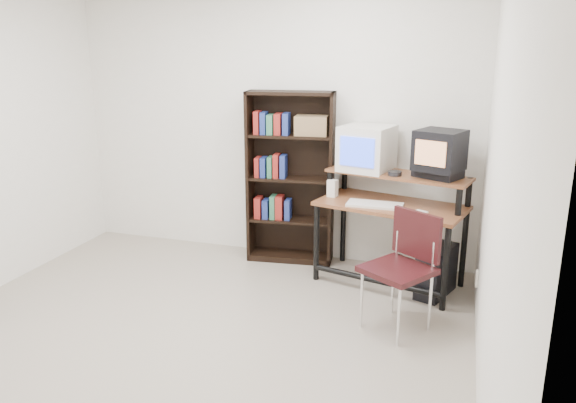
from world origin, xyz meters
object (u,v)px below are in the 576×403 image
(crt_tv, at_px, (440,150))
(school_chair, at_px, (405,258))
(computer_desk, at_px, (392,208))
(crt_monitor, at_px, (367,148))
(bookshelf, at_px, (291,175))
(pc_tower, at_px, (436,271))

(crt_tv, relative_size, school_chair, 0.52)
(school_chair, bearing_deg, computer_desk, 137.70)
(computer_desk, relative_size, school_chair, 1.54)
(computer_desk, height_order, crt_monitor, crt_monitor)
(computer_desk, relative_size, bookshelf, 0.82)
(computer_desk, bearing_deg, bookshelf, 178.24)
(computer_desk, bearing_deg, crt_monitor, 158.76)
(pc_tower, xyz_separation_m, bookshelf, (-1.43, 0.42, 0.64))
(computer_desk, height_order, pc_tower, computer_desk)
(crt_monitor, relative_size, crt_tv, 1.11)
(computer_desk, xyz_separation_m, crt_tv, (0.36, 0.02, 0.52))
(computer_desk, xyz_separation_m, bookshelf, (-1.01, 0.29, 0.16))
(pc_tower, bearing_deg, crt_tv, 128.60)
(crt_monitor, height_order, pc_tower, crt_monitor)
(crt_monitor, distance_m, school_chair, 1.25)
(crt_tv, bearing_deg, school_chair, -79.68)
(crt_tv, relative_size, bookshelf, 0.28)
(bookshelf, bearing_deg, pc_tower, -23.24)
(school_chair, distance_m, bookshelf, 1.65)
(pc_tower, bearing_deg, school_chair, -88.09)
(school_chair, bearing_deg, pc_tower, 105.09)
(school_chair, bearing_deg, crt_monitor, 149.05)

